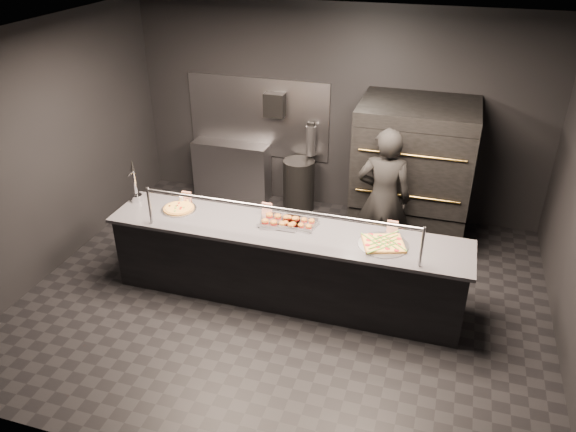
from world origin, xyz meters
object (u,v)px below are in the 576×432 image
(service_counter, at_px, (285,264))
(towel_dispenser, at_px, (275,105))
(beer_tap, at_px, (135,189))
(round_pizza, at_px, (179,208))
(pizza_oven, at_px, (413,172))
(fire_extinguisher, at_px, (311,140))
(slider_tray_b, at_px, (299,223))
(slider_tray_a, at_px, (280,221))
(worker, at_px, (383,199))
(square_pizza, at_px, (383,244))
(prep_shelf, at_px, (232,170))
(trash_bin, at_px, (299,185))

(service_counter, height_order, towel_dispenser, towel_dispenser)
(towel_dispenser, distance_m, beer_tap, 2.52)
(service_counter, relative_size, round_pizza, 9.78)
(pizza_oven, bearing_deg, round_pizza, -144.58)
(service_counter, height_order, fire_extinguisher, service_counter)
(beer_tap, distance_m, slider_tray_b, 2.07)
(round_pizza, relative_size, slider_tray_a, 0.81)
(worker, bearing_deg, fire_extinguisher, -49.85)
(towel_dispenser, bearing_deg, square_pizza, -50.32)
(prep_shelf, relative_size, square_pizza, 2.23)
(prep_shelf, relative_size, trash_bin, 1.52)
(fire_extinguisher, distance_m, slider_tray_b, 2.30)
(service_counter, relative_size, worker, 2.23)
(pizza_oven, xyz_separation_m, slider_tray_a, (-1.30, -1.78, -0.02))
(fire_extinguisher, relative_size, worker, 0.27)
(pizza_oven, bearing_deg, fire_extinguisher, 162.11)
(round_pizza, height_order, slider_tray_a, slider_tray_a)
(slider_tray_a, relative_size, slider_tray_b, 1.18)
(pizza_oven, bearing_deg, prep_shelf, 171.46)
(prep_shelf, distance_m, worker, 2.86)
(round_pizza, distance_m, square_pizza, 2.45)
(beer_tap, xyz_separation_m, slider_tray_a, (1.85, -0.02, -0.13))
(worker, bearing_deg, towel_dispenser, -39.58)
(trash_bin, bearing_deg, beer_tap, -125.40)
(slider_tray_b, distance_m, square_pizza, 1.00)
(trash_bin, bearing_deg, slider_tray_a, -79.85)
(beer_tap, bearing_deg, towel_dispenser, 64.93)
(beer_tap, xyz_separation_m, worker, (2.88, 0.93, -0.16))
(beer_tap, height_order, round_pizza, beer_tap)
(beer_tap, bearing_deg, square_pizza, -2.98)
(trash_bin, bearing_deg, square_pizza, -54.90)
(service_counter, xyz_separation_m, prep_shelf, (-1.60, 2.32, -0.01))
(service_counter, height_order, pizza_oven, pizza_oven)
(towel_dispenser, distance_m, trash_bin, 1.24)
(beer_tap, bearing_deg, worker, 17.88)
(prep_shelf, bearing_deg, trash_bin, -5.08)
(square_pizza, bearing_deg, fire_extinguisher, 120.89)
(prep_shelf, bearing_deg, square_pizza, -40.89)
(fire_extinguisher, height_order, round_pizza, fire_extinguisher)
(service_counter, xyz_separation_m, worker, (0.93, 1.08, 0.45))
(beer_tap, bearing_deg, round_pizza, -5.81)
(square_pizza, distance_m, trash_bin, 2.78)
(prep_shelf, height_order, towel_dispenser, towel_dispenser)
(service_counter, bearing_deg, trash_bin, 102.09)
(beer_tap, distance_m, round_pizza, 0.62)
(prep_shelf, xyz_separation_m, worker, (2.53, -1.24, 0.47))
(pizza_oven, bearing_deg, square_pizza, -93.18)
(prep_shelf, height_order, beer_tap, beer_tap)
(prep_shelf, distance_m, fire_extinguisher, 1.39)
(slider_tray_b, relative_size, square_pizza, 0.82)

